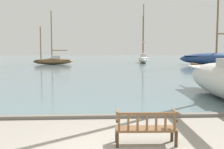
{
  "coord_description": "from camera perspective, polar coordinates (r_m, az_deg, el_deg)",
  "views": [
    {
      "loc": [
        -0.54,
        -6.26,
        2.58
      ],
      "look_at": [
        0.38,
        10.0,
        1.0
      ],
      "focal_mm": 45.0,
      "sensor_mm": 36.0,
      "label": 1
    }
  ],
  "objects": [
    {
      "name": "sailboat_outer_starboard",
      "position": [
        41.67,
        -11.89,
        2.83
      ],
      "size": [
        5.79,
        2.35,
        7.7
      ],
      "color": "brown",
      "rests_on": "harbor_water"
    },
    {
      "name": "quay_edge_kerb",
      "position": [
        10.44,
        -0.2,
        -8.44
      ],
      "size": [
        40.0,
        0.3,
        0.12
      ],
      "primitive_type": "cube",
      "color": "slate",
      "rests_on": "ground"
    },
    {
      "name": "sailboat_distant_harbor",
      "position": [
        46.06,
        6.36,
        3.33
      ],
      "size": [
        2.25,
        7.52,
        9.4
      ],
      "color": "silver",
      "rests_on": "harbor_water"
    },
    {
      "name": "harbor_water",
      "position": [
        50.33,
        -2.63,
        2.65
      ],
      "size": [
        100.0,
        80.0,
        0.08
      ],
      "primitive_type": "cube",
      "color": "slate",
      "rests_on": "ground"
    },
    {
      "name": "park_bench",
      "position": [
        7.6,
        6.88,
        -10.64
      ],
      "size": [
        1.62,
        0.57,
        0.92
      ],
      "color": "#3D2A19",
      "rests_on": "ground"
    },
    {
      "name": "sailboat_far_port",
      "position": [
        42.2,
        20.77,
        3.18
      ],
      "size": [
        10.74,
        5.25,
        14.62
      ],
      "color": "navy",
      "rests_on": "harbor_water"
    }
  ]
}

